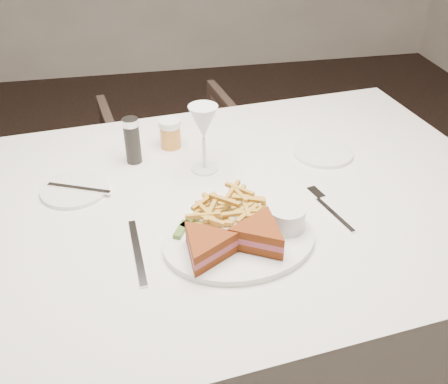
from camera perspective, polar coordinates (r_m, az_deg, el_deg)
name	(u,v)px	position (r m, az deg, el deg)	size (l,w,h in m)	color
ground	(132,327)	(1.90, -10.46, -14.88)	(5.00, 5.00, 0.00)	black
table	(221,308)	(1.42, -0.39, -13.08)	(1.41, 0.94, 0.75)	silver
chair_far	(175,156)	(2.25, -5.64, 4.14)	(0.57, 0.53, 0.58)	#433129
table_setting	(222,201)	(1.10, -0.28, -1.01)	(0.81, 0.61, 0.18)	white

